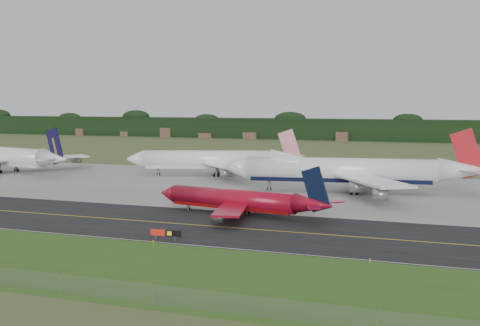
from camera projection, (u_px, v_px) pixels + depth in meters
name	position (u px, v px, depth m)	size (l,w,h in m)	color
ground	(194.00, 221.00, 123.11)	(600.00, 600.00, 0.00)	#435126
grass_verge	(83.00, 263.00, 90.68)	(400.00, 30.00, 0.01)	#315619
taxiway	(184.00, 224.00, 119.40)	(400.00, 32.00, 0.02)	black
apron	(280.00, 188.00, 170.36)	(400.00, 78.00, 0.01)	gray
taxiway_centreline	(184.00, 224.00, 119.40)	(400.00, 0.40, 0.00)	gold
taxiway_edge_line	(141.00, 241.00, 105.04)	(400.00, 0.25, 0.00)	silver
perimeter_fence	(18.00, 278.00, 78.54)	(320.00, 0.10, 320.00)	slate
horizon_treeline	(403.00, 131.00, 376.25)	(700.00, 25.00, 12.00)	black
jet_ba_747	(349.00, 171.00, 160.23)	(62.91, 51.50, 15.86)	white
jet_red_737	(241.00, 201.00, 128.52)	(38.34, 30.86, 10.38)	maroon
jet_navy_gold	(7.00, 157.00, 207.50)	(55.97, 47.78, 14.62)	white
jet_star_tail	(216.00, 160.00, 197.85)	(51.49, 41.82, 13.99)	white
taxiway_sign	(166.00, 233.00, 105.00)	(5.16, 0.58, 1.72)	slate
edge_marker_center	(153.00, 242.00, 103.08)	(0.16, 0.16, 0.50)	yellow
edge_marker_right	(370.00, 261.00, 90.85)	(0.16, 0.16, 0.50)	yellow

